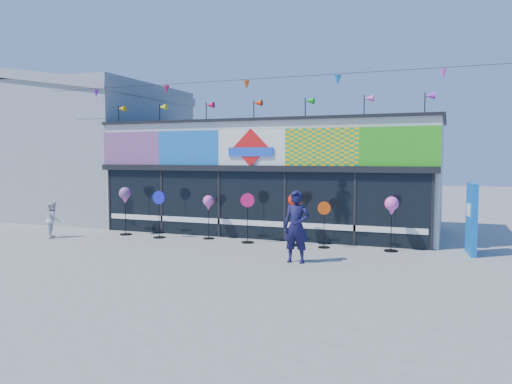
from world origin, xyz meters
The scene contains 13 objects.
ground centered at (0.00, 0.00, 0.00)m, with size 80.00×80.00×0.00m, color gray.
kite_shop centered at (0.00, 5.94, 2.05)m, with size 16.00×5.70×5.31m.
neighbour_building centered at (-10.00, 7.00, 3.20)m, with size 8.18×7.20×6.87m.
blue_sign centered at (6.86, 3.13, 1.02)m, with size 0.28×1.03×2.03m.
spinner_0 centered at (-4.52, 2.61, 1.37)m, with size 0.43×0.43×1.71m.
spinner_1 centered at (-3.04, 2.46, 0.86)m, with size 0.46×0.41×1.62m.
spinner_2 centered at (-1.35, 2.89, 1.19)m, with size 0.38×0.38×1.49m.
spinner_3 centered at (0.18, 2.63, 0.85)m, with size 0.45×0.41×1.62m.
spinner_4 centered at (1.75, 2.70, 1.32)m, with size 0.42×0.42×1.65m.
spinner_5 centered at (2.70, 2.64, 0.75)m, with size 0.40×0.36×1.42m.
spinner_6 centered at (4.68, 2.80, 1.30)m, with size 0.41×0.41×1.62m.
adult_man centered at (2.52, 0.28, 0.95)m, with size 0.69×0.46×1.90m, color #121136.
child centered at (-6.50, 1.21, 0.62)m, with size 0.61×0.35×1.25m, color silver.
Camera 1 is at (6.21, -12.21, 2.77)m, focal length 35.00 mm.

